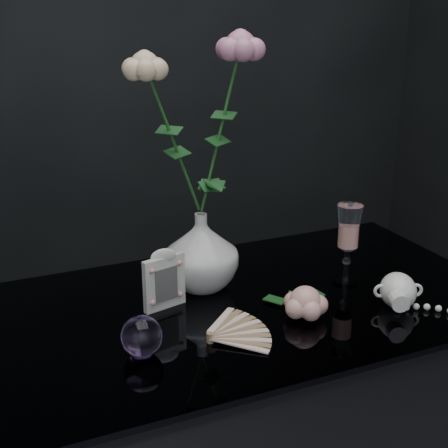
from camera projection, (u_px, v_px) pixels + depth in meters
name	position (u px, v px, depth m)	size (l,w,h in m)	color
vase	(201.00, 251.00, 1.28)	(0.15, 0.15, 0.16)	silver
wine_glass	(348.00, 244.00, 1.30)	(0.05, 0.05, 0.17)	white
picture_frame	(164.00, 278.00, 1.20)	(0.09, 0.07, 0.12)	white
paperweight	(142.00, 336.00, 1.04)	(0.07, 0.07, 0.07)	#9D77C2
paper_fan	(210.00, 337.00, 1.09)	(0.22, 0.17, 0.02)	beige
loose_rose	(305.00, 302.00, 1.17)	(0.14, 0.19, 0.06)	#E5A394
pearl_jar	(398.00, 289.00, 1.21)	(0.24, 0.25, 0.07)	white
roses	(199.00, 119.00, 1.18)	(0.28, 0.12, 0.40)	beige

